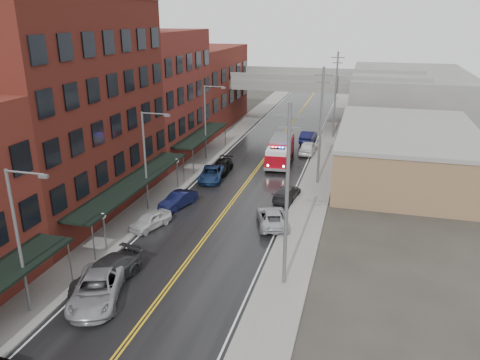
# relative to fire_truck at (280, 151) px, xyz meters

# --- Properties ---
(road) EXTENTS (11.00, 160.00, 0.02)m
(road) POSITION_rel_fire_truck_xyz_m (-2.14, -10.88, -1.59)
(road) COLOR black
(road) RESTS_ON ground
(sidewalk_left) EXTENTS (3.00, 160.00, 0.15)m
(sidewalk_left) POSITION_rel_fire_truck_xyz_m (-9.44, -10.88, -1.53)
(sidewalk_left) COLOR slate
(sidewalk_left) RESTS_ON ground
(sidewalk_right) EXTENTS (3.00, 160.00, 0.15)m
(sidewalk_right) POSITION_rel_fire_truck_xyz_m (5.16, -10.88, -1.53)
(sidewalk_right) COLOR slate
(sidewalk_right) RESTS_ON ground
(curb_left) EXTENTS (0.30, 160.00, 0.15)m
(curb_left) POSITION_rel_fire_truck_xyz_m (-7.79, -10.88, -1.53)
(curb_left) COLOR gray
(curb_left) RESTS_ON ground
(curb_right) EXTENTS (0.30, 160.00, 0.15)m
(curb_right) POSITION_rel_fire_truck_xyz_m (3.51, -10.88, -1.53)
(curb_right) COLOR gray
(curb_right) RESTS_ON ground
(brick_building_b) EXTENTS (9.00, 20.00, 18.00)m
(brick_building_b) POSITION_rel_fire_truck_xyz_m (-15.44, -17.88, 7.40)
(brick_building_b) COLOR #511E15
(brick_building_b) RESTS_ON ground
(brick_building_c) EXTENTS (9.00, 15.00, 15.00)m
(brick_building_c) POSITION_rel_fire_truck_xyz_m (-15.44, -0.38, 5.90)
(brick_building_c) COLOR maroon
(brick_building_c) RESTS_ON ground
(brick_building_far) EXTENTS (9.00, 20.00, 12.00)m
(brick_building_far) POSITION_rel_fire_truck_xyz_m (-15.44, 17.12, 4.40)
(brick_building_far) COLOR maroon
(brick_building_far) RESTS_ON ground
(tan_building) EXTENTS (14.00, 22.00, 5.00)m
(tan_building) POSITION_rel_fire_truck_xyz_m (13.86, -0.88, 0.90)
(tan_building) COLOR brown
(tan_building) RESTS_ON ground
(right_far_block) EXTENTS (18.00, 30.00, 8.00)m
(right_far_block) POSITION_rel_fire_truck_xyz_m (15.86, 29.12, 2.40)
(right_far_block) COLOR slate
(right_far_block) RESTS_ON ground
(awning_1) EXTENTS (2.60, 18.00, 3.09)m
(awning_1) POSITION_rel_fire_truck_xyz_m (-9.63, -17.88, 1.39)
(awning_1) COLOR black
(awning_1) RESTS_ON ground
(awning_2) EXTENTS (2.60, 13.00, 3.09)m
(awning_2) POSITION_rel_fire_truck_xyz_m (-9.62, -0.38, 1.38)
(awning_2) COLOR black
(awning_2) RESTS_ON ground
(globe_lamp_1) EXTENTS (0.44, 0.44, 3.12)m
(globe_lamp_1) POSITION_rel_fire_truck_xyz_m (-8.54, -24.88, 0.71)
(globe_lamp_1) COLOR #59595B
(globe_lamp_1) RESTS_ON ground
(globe_lamp_2) EXTENTS (0.44, 0.44, 3.12)m
(globe_lamp_2) POSITION_rel_fire_truck_xyz_m (-8.54, -10.88, 0.71)
(globe_lamp_2) COLOR #59595B
(globe_lamp_2) RESTS_ON ground
(street_lamp_0) EXTENTS (2.64, 0.22, 9.00)m
(street_lamp_0) POSITION_rel_fire_truck_xyz_m (-8.68, -32.88, 3.58)
(street_lamp_0) COLOR #59595B
(street_lamp_0) RESTS_ON ground
(street_lamp_1) EXTENTS (2.64, 0.22, 9.00)m
(street_lamp_1) POSITION_rel_fire_truck_xyz_m (-8.68, -16.88, 3.58)
(street_lamp_1) COLOR #59595B
(street_lamp_1) RESTS_ON ground
(street_lamp_2) EXTENTS (2.64, 0.22, 9.00)m
(street_lamp_2) POSITION_rel_fire_truck_xyz_m (-8.68, -0.88, 3.58)
(street_lamp_2) COLOR #59595B
(street_lamp_2) RESTS_ON ground
(utility_pole_0) EXTENTS (1.80, 0.24, 12.00)m
(utility_pole_0) POSITION_rel_fire_truck_xyz_m (5.06, -25.88, 4.70)
(utility_pole_0) COLOR #59595B
(utility_pole_0) RESTS_ON ground
(utility_pole_1) EXTENTS (1.80, 0.24, 12.00)m
(utility_pole_1) POSITION_rel_fire_truck_xyz_m (5.06, -5.88, 4.70)
(utility_pole_1) COLOR #59595B
(utility_pole_1) RESTS_ON ground
(utility_pole_2) EXTENTS (1.80, 0.24, 12.00)m
(utility_pole_2) POSITION_rel_fire_truck_xyz_m (5.06, 14.12, 4.70)
(utility_pole_2) COLOR #59595B
(utility_pole_2) RESTS_ON ground
(overpass) EXTENTS (40.00, 10.00, 7.50)m
(overpass) POSITION_rel_fire_truck_xyz_m (-2.14, 21.12, 4.38)
(overpass) COLOR slate
(overpass) RESTS_ON ground
(fire_truck) EXTENTS (3.67, 8.26, 2.96)m
(fire_truck) POSITION_rel_fire_truck_xyz_m (0.00, 0.00, 0.00)
(fire_truck) COLOR maroon
(fire_truck) RESTS_ON ground
(parked_car_left_2) EXTENTS (4.51, 6.49, 1.65)m
(parked_car_left_2) POSITION_rel_fire_truck_xyz_m (-5.74, -30.74, -0.78)
(parked_car_left_2) COLOR gray
(parked_car_left_2) RESTS_ON ground
(parked_car_left_3) EXTENTS (3.39, 5.89, 1.61)m
(parked_car_left_3) POSITION_rel_fire_truck_xyz_m (-6.21, -28.81, -0.80)
(parked_car_left_3) COLOR #2A2A2D
(parked_car_left_3) RESTS_ON ground
(parked_car_left_4) EXTENTS (2.81, 4.28, 1.36)m
(parked_car_left_4) POSITION_rel_fire_truck_xyz_m (-7.14, -20.24, -0.93)
(parked_car_left_4) COLOR silver
(parked_car_left_4) RESTS_ON ground
(parked_car_left_5) EXTENTS (2.64, 4.45, 1.38)m
(parked_car_left_5) POSITION_rel_fire_truck_xyz_m (-6.61, -15.50, -0.91)
(parked_car_left_5) COLOR black
(parked_car_left_5) RESTS_ON ground
(parked_car_left_6) EXTENTS (3.07, 5.35, 1.40)m
(parked_car_left_6) POSITION_rel_fire_truck_xyz_m (-5.98, -7.68, -0.90)
(parked_car_left_6) COLOR navy
(parked_car_left_6) RESTS_ON ground
(parked_car_left_7) EXTENTS (2.05, 4.68, 1.34)m
(parked_car_left_7) POSITION_rel_fire_truck_xyz_m (-5.74, -4.85, -0.93)
(parked_car_left_7) COLOR black
(parked_car_left_7) RESTS_ON ground
(parked_car_right_0) EXTENTS (3.79, 5.56, 1.41)m
(parked_car_right_0) POSITION_rel_fire_truck_xyz_m (2.49, -17.08, -0.90)
(parked_car_right_0) COLOR #A4A7AC
(parked_car_right_0) RESTS_ON ground
(parked_car_right_1) EXTENTS (2.37, 4.76, 1.33)m
(parked_car_right_1) POSITION_rel_fire_truck_xyz_m (2.71, -11.08, -0.94)
(parked_car_right_1) COLOR #292A2C
(parked_car_right_1) RESTS_ON ground
(parked_car_right_2) EXTENTS (2.12, 4.87, 1.63)m
(parked_car_right_2) POSITION_rel_fire_truck_xyz_m (2.71, 5.00, -0.79)
(parked_car_right_2) COLOR white
(parked_car_right_2) RESTS_ON ground
(parked_car_right_3) EXTENTS (2.01, 4.98, 1.61)m
(parked_car_right_3) POSITION_rel_fire_truck_xyz_m (1.97, 10.88, -0.80)
(parked_car_right_3) COLOR #0E0F33
(parked_car_right_3) RESTS_ON ground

